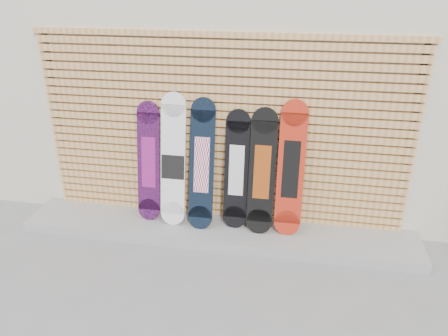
# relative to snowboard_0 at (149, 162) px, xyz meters

# --- Properties ---
(ground) EXTENTS (80.00, 80.00, 0.00)m
(ground) POSITION_rel_snowboard_0_xyz_m (0.99, -0.81, -0.82)
(ground) COLOR gray
(ground) RESTS_ON ground
(building) EXTENTS (12.00, 5.00, 3.60)m
(building) POSITION_rel_snowboard_0_xyz_m (1.49, 2.69, 0.98)
(building) COLOR beige
(building) RESTS_ON ground
(concrete_step) EXTENTS (4.60, 0.70, 0.12)m
(concrete_step) POSITION_rel_snowboard_0_xyz_m (0.84, -0.13, -0.76)
(concrete_step) COLOR gray
(concrete_step) RESTS_ON ground
(slat_wall) EXTENTS (4.26, 0.08, 2.29)m
(slat_wall) POSITION_rel_snowboard_0_xyz_m (0.84, 0.16, 0.38)
(slat_wall) COLOR tan
(slat_wall) RESTS_ON ground
(snowboard_0) EXTENTS (0.27, 0.28, 1.41)m
(snowboard_0) POSITION_rel_snowboard_0_xyz_m (0.00, 0.00, 0.00)
(snowboard_0) COLOR black
(snowboard_0) RESTS_ON concrete_step
(snowboard_1) EXTENTS (0.29, 0.33, 1.53)m
(snowboard_1) POSITION_rel_snowboard_0_xyz_m (0.31, -0.03, 0.05)
(snowboard_1) COLOR white
(snowboard_1) RESTS_ON concrete_step
(snowboard_2) EXTENTS (0.28, 0.36, 1.49)m
(snowboard_2) POSITION_rel_snowboard_0_xyz_m (0.65, -0.04, 0.04)
(snowboard_2) COLOR black
(snowboard_2) RESTS_ON concrete_step
(snowboard_3) EXTENTS (0.27, 0.27, 1.37)m
(snowboard_3) POSITION_rel_snowboard_0_xyz_m (1.04, 0.00, -0.02)
(snowboard_3) COLOR black
(snowboard_3) RESTS_ON concrete_step
(snowboard_4) EXTENTS (0.30, 0.34, 1.41)m
(snowboard_4) POSITION_rel_snowboard_0_xyz_m (1.33, -0.03, -0.00)
(snowboard_4) COLOR black
(snowboard_4) RESTS_ON concrete_step
(snowboard_5) EXTENTS (0.29, 0.31, 1.51)m
(snowboard_5) POSITION_rel_snowboard_0_xyz_m (1.64, -0.02, 0.05)
(snowboard_5) COLOR red
(snowboard_5) RESTS_ON concrete_step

